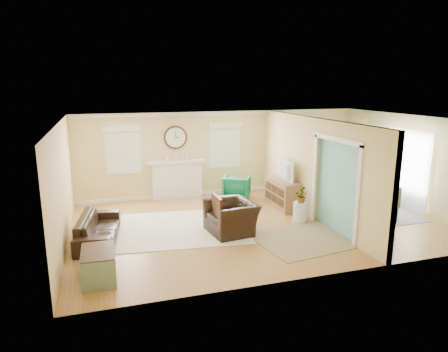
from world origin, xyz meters
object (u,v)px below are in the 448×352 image
Objects in this scene: credenza at (282,194)px; dining_table at (361,198)px; sofa at (98,228)px; eames_chair at (231,217)px; green_chair at (237,187)px.

credenza is 2.20m from dining_table.
eames_chair reaches higher than sofa.
green_chair is 0.57× the size of credenza.
eames_chair is 1.46× the size of green_chair.
eames_chair reaches higher than green_chair.
green_chair is (4.05, 2.29, 0.07)m from sofa.
sofa is 5.07m from credenza.
sofa is at bearing 106.75° from dining_table.
eames_chair is 0.83× the size of credenza.
sofa is 4.66m from green_chair.
sofa is 2.53× the size of green_chair.
green_chair is at bearing -52.55° from sofa.
green_chair is at bearing 69.82° from dining_table.
credenza is (0.91, -1.24, 0.04)m from green_chair.
green_chair reaches higher than sofa.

